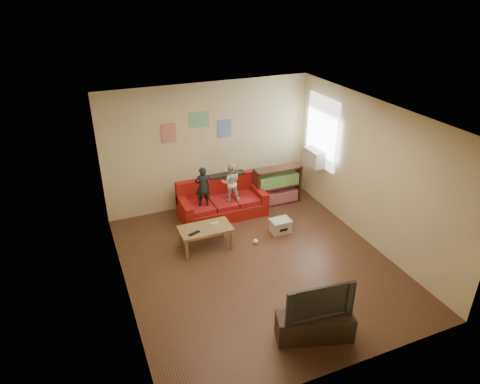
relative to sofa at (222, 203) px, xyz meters
name	(u,v)px	position (x,y,z in m)	size (l,w,h in m)	color
room_shell	(259,196)	(-0.04, -1.92, 1.08)	(4.52, 5.02, 2.72)	#543320
sofa	(222,203)	(0.00, 0.00, 0.00)	(1.80, 0.83, 0.79)	#A21610
child_a	(203,187)	(-0.45, -0.16, 0.53)	(0.31, 0.20, 0.84)	black
child_b	(231,182)	(0.15, -0.16, 0.52)	(0.40, 0.31, 0.82)	beige
coffee_table	(205,230)	(-0.72, -1.09, 0.10)	(0.96, 0.53, 0.43)	olive
remote	(194,233)	(-0.97, -1.21, 0.18)	(0.22, 0.05, 0.02)	black
game_controller	(215,223)	(-0.52, -1.04, 0.18)	(0.14, 0.04, 0.03)	white
bookshelf	(277,187)	(1.32, 0.00, 0.11)	(1.06, 0.32, 0.85)	#49261A
window	(322,132)	(2.18, -0.27, 1.37)	(0.04, 1.08, 1.48)	white
ac_unit	(315,157)	(2.06, -0.27, 0.81)	(0.28, 0.55, 0.35)	#B7B2A3
artwork_left	(169,133)	(-0.89, 0.57, 1.48)	(0.30, 0.01, 0.40)	#D87266
artwork_center	(199,120)	(-0.24, 0.57, 1.68)	(0.42, 0.01, 0.32)	#72B27F
artwork_right	(225,128)	(0.31, 0.57, 1.43)	(0.30, 0.01, 0.38)	#727FCC
file_box	(280,226)	(0.82, -1.13, -0.13)	(0.40, 0.30, 0.27)	beige
tv_stand	(315,326)	(-0.03, -3.80, -0.07)	(1.07, 0.36, 0.40)	#31241B
television	(317,299)	(-0.03, -3.80, 0.42)	(0.98, 0.13, 0.56)	black
tissue	(255,241)	(0.19, -1.33, -0.22)	(0.09, 0.09, 0.09)	white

